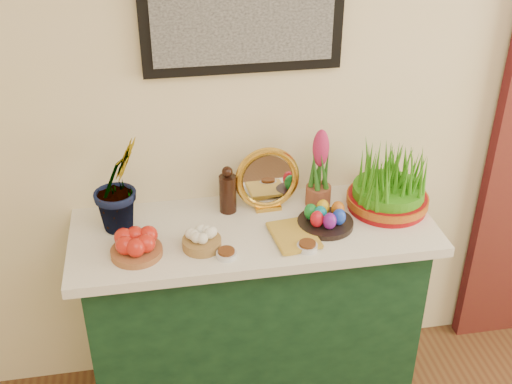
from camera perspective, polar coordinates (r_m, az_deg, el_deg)
The scene contains 13 objects.
sideboard at distance 2.76m, azimuth -0.18°, elevation -11.09°, with size 1.30×0.45×0.85m, color #163E21.
tablecloth at distance 2.49m, azimuth -0.20°, elevation -3.40°, with size 1.40×0.55×0.04m, color white.
hyacinth_green at distance 2.41m, azimuth -12.30°, elevation 1.89°, with size 0.24×0.21×0.49m, color #27671D.
apple_bowl at distance 2.34m, azimuth -10.62°, elevation -4.72°, with size 0.23×0.23×0.09m.
garlic_basket at distance 2.35m, azimuth -4.85°, elevation -4.28°, with size 0.17×0.17×0.08m.
vinegar_cruet at distance 2.53m, azimuth -2.53°, elevation 0.03°, with size 0.07×0.07×0.20m.
mirror at distance 2.53m, azimuth 1.02°, elevation 1.10°, with size 0.26×0.08×0.26m.
book at distance 2.38m, azimuth 1.60°, elevation -4.15°, with size 0.14×0.21×0.03m, color gold.
spice_dish_left at distance 2.31m, azimuth -2.65°, elevation -5.50°, with size 0.08×0.08×0.03m.
spice_dish_right at distance 2.35m, azimuth 4.59°, elevation -4.82°, with size 0.08×0.08×0.03m.
egg_plate at distance 2.47m, azimuth 6.18°, elevation -2.33°, with size 0.28×0.28×0.09m.
hyacinth_pink at distance 2.55m, azimuth 5.67°, elevation 1.78°, with size 0.10×0.10×0.33m.
wheatgrass_sabzeh at distance 2.58m, azimuth 11.77°, elevation 0.87°, with size 0.33×0.33×0.27m.
Camera 1 is at (-0.61, -0.03, 2.26)m, focal length 45.00 mm.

